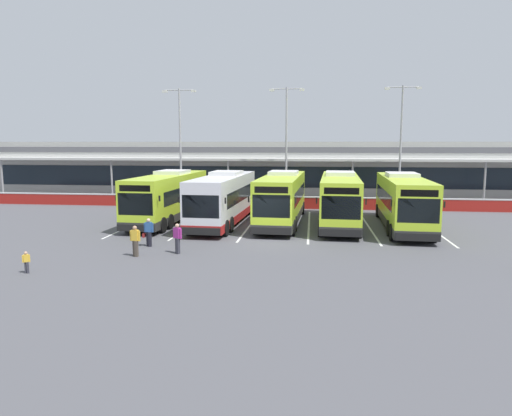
{
  "coord_description": "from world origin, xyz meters",
  "views": [
    {
      "loc": [
        2.29,
        -27.13,
        5.83
      ],
      "look_at": [
        -1.37,
        3.0,
        1.6
      ],
      "focal_mm": 32.6,
      "sensor_mm": 36.0,
      "label": 1
    }
  ],
  "objects_px": {
    "pedestrian_with_handbag": "(148,232)",
    "lamp_post_west": "(180,139)",
    "coach_bus_centre": "(282,199)",
    "lamp_post_east": "(401,138)",
    "coach_bus_right_centre": "(340,200)",
    "pedestrian_child": "(26,261)",
    "pedestrian_near_bin": "(135,240)",
    "pedestrian_in_dark_coat": "(177,237)",
    "coach_bus_left_centre": "(224,199)",
    "lamp_post_centre": "(286,138)",
    "coach_bus_leftmost": "(169,197)",
    "coach_bus_rightmost": "(403,202)"
  },
  "relations": [
    {
      "from": "coach_bus_centre",
      "to": "pedestrian_child",
      "type": "relative_size",
      "value": 12.19
    },
    {
      "from": "lamp_post_west",
      "to": "lamp_post_east",
      "type": "xyz_separation_m",
      "value": [
        20.69,
        0.08,
        0.0
      ]
    },
    {
      "from": "coach_bus_left_centre",
      "to": "coach_bus_centre",
      "type": "xyz_separation_m",
      "value": [
        4.22,
        0.67,
        0.0
      ]
    },
    {
      "from": "coach_bus_left_centre",
      "to": "lamp_post_west",
      "type": "bearing_deg",
      "value": 120.05
    },
    {
      "from": "pedestrian_in_dark_coat",
      "to": "lamp_post_centre",
      "type": "height_order",
      "value": "lamp_post_centre"
    },
    {
      "from": "coach_bus_centre",
      "to": "pedestrian_in_dark_coat",
      "type": "height_order",
      "value": "coach_bus_centre"
    },
    {
      "from": "coach_bus_centre",
      "to": "coach_bus_rightmost",
      "type": "relative_size",
      "value": 1.0
    },
    {
      "from": "pedestrian_child",
      "to": "pedestrian_near_bin",
      "type": "xyz_separation_m",
      "value": [
        3.72,
        3.62,
        0.33
      ]
    },
    {
      "from": "pedestrian_with_handbag",
      "to": "lamp_post_centre",
      "type": "height_order",
      "value": "lamp_post_centre"
    },
    {
      "from": "coach_bus_leftmost",
      "to": "lamp_post_west",
      "type": "height_order",
      "value": "lamp_post_west"
    },
    {
      "from": "coach_bus_leftmost",
      "to": "coach_bus_right_centre",
      "type": "bearing_deg",
      "value": -0.33
    },
    {
      "from": "coach_bus_left_centre",
      "to": "pedestrian_near_bin",
      "type": "xyz_separation_m",
      "value": [
        -2.66,
        -10.47,
        -0.91
      ]
    },
    {
      "from": "pedestrian_with_handbag",
      "to": "pedestrian_child",
      "type": "relative_size",
      "value": 1.61
    },
    {
      "from": "lamp_post_west",
      "to": "pedestrian_near_bin",
      "type": "bearing_deg",
      "value": -80.3
    },
    {
      "from": "pedestrian_with_handbag",
      "to": "pedestrian_child",
      "type": "distance_m",
      "value": 6.99
    },
    {
      "from": "coach_bus_centre",
      "to": "lamp_post_east",
      "type": "distance_m",
      "value": 15.16
    },
    {
      "from": "pedestrian_with_handbag",
      "to": "pedestrian_in_dark_coat",
      "type": "relative_size",
      "value": 1.0
    },
    {
      "from": "coach_bus_centre",
      "to": "lamp_post_west",
      "type": "relative_size",
      "value": 1.11
    },
    {
      "from": "coach_bus_centre",
      "to": "pedestrian_near_bin",
      "type": "distance_m",
      "value": 13.12
    },
    {
      "from": "lamp_post_west",
      "to": "coach_bus_right_centre",
      "type": "bearing_deg",
      "value": -35.26
    },
    {
      "from": "lamp_post_west",
      "to": "coach_bus_left_centre",
      "type": "bearing_deg",
      "value": -59.95
    },
    {
      "from": "coach_bus_rightmost",
      "to": "pedestrian_in_dark_coat",
      "type": "height_order",
      "value": "coach_bus_rightmost"
    },
    {
      "from": "coach_bus_left_centre",
      "to": "pedestrian_in_dark_coat",
      "type": "relative_size",
      "value": 7.56
    },
    {
      "from": "coach_bus_centre",
      "to": "pedestrian_child",
      "type": "distance_m",
      "value": 18.21
    },
    {
      "from": "lamp_post_centre",
      "to": "coach_bus_right_centre",
      "type": "bearing_deg",
      "value": -67.05
    },
    {
      "from": "coach_bus_centre",
      "to": "pedestrian_with_handbag",
      "type": "distance_m",
      "value": 11.27
    },
    {
      "from": "pedestrian_with_handbag",
      "to": "lamp_post_west",
      "type": "relative_size",
      "value": 0.15
    },
    {
      "from": "coach_bus_rightmost",
      "to": "pedestrian_with_handbag",
      "type": "distance_m",
      "value": 17.36
    },
    {
      "from": "pedestrian_child",
      "to": "lamp_post_centre",
      "type": "relative_size",
      "value": 0.09
    },
    {
      "from": "coach_bus_leftmost",
      "to": "coach_bus_centre",
      "type": "bearing_deg",
      "value": 0.57
    },
    {
      "from": "pedestrian_near_bin",
      "to": "lamp_post_east",
      "type": "relative_size",
      "value": 0.15
    },
    {
      "from": "pedestrian_in_dark_coat",
      "to": "lamp_post_east",
      "type": "height_order",
      "value": "lamp_post_east"
    },
    {
      "from": "lamp_post_west",
      "to": "lamp_post_east",
      "type": "distance_m",
      "value": 20.69
    },
    {
      "from": "pedestrian_in_dark_coat",
      "to": "lamp_post_west",
      "type": "height_order",
      "value": "lamp_post_west"
    },
    {
      "from": "pedestrian_in_dark_coat",
      "to": "pedestrian_child",
      "type": "height_order",
      "value": "pedestrian_in_dark_coat"
    },
    {
      "from": "coach_bus_leftmost",
      "to": "coach_bus_right_centre",
      "type": "xyz_separation_m",
      "value": [
        12.71,
        -0.07,
        0.0
      ]
    },
    {
      "from": "coach_bus_leftmost",
      "to": "coach_bus_rightmost",
      "type": "bearing_deg",
      "value": -2.81
    },
    {
      "from": "coach_bus_left_centre",
      "to": "coach_bus_right_centre",
      "type": "relative_size",
      "value": 1.0
    },
    {
      "from": "pedestrian_child",
      "to": "lamp_post_centre",
      "type": "xyz_separation_m",
      "value": [
        10.3,
        25.15,
        5.75
      ]
    },
    {
      "from": "coach_bus_right_centre",
      "to": "pedestrian_in_dark_coat",
      "type": "distance_m",
      "value": 13.59
    },
    {
      "from": "pedestrian_near_bin",
      "to": "lamp_post_centre",
      "type": "height_order",
      "value": "lamp_post_centre"
    },
    {
      "from": "coach_bus_left_centre",
      "to": "lamp_post_centre",
      "type": "height_order",
      "value": "lamp_post_centre"
    },
    {
      "from": "coach_bus_right_centre",
      "to": "pedestrian_near_bin",
      "type": "xyz_separation_m",
      "value": [
        -11.05,
        -10.98,
        -0.91
      ]
    },
    {
      "from": "coach_bus_leftmost",
      "to": "lamp_post_west",
      "type": "xyz_separation_m",
      "value": [
        -1.99,
        10.32,
        4.5
      ]
    },
    {
      "from": "coach_bus_left_centre",
      "to": "coach_bus_rightmost",
      "type": "xyz_separation_m",
      "value": [
        12.66,
        -0.25,
        0.0
      ]
    },
    {
      "from": "coach_bus_centre",
      "to": "lamp_post_east",
      "type": "bearing_deg",
      "value": 45.42
    },
    {
      "from": "coach_bus_centre",
      "to": "coach_bus_right_centre",
      "type": "distance_m",
      "value": 4.17
    },
    {
      "from": "pedestrian_child",
      "to": "lamp_post_west",
      "type": "distance_m",
      "value": 25.65
    },
    {
      "from": "coach_bus_leftmost",
      "to": "lamp_post_centre",
      "type": "xyz_separation_m",
      "value": [
        8.24,
        10.48,
        4.5
      ]
    },
    {
      "from": "coach_bus_leftmost",
      "to": "lamp_post_west",
      "type": "relative_size",
      "value": 1.11
    }
  ]
}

